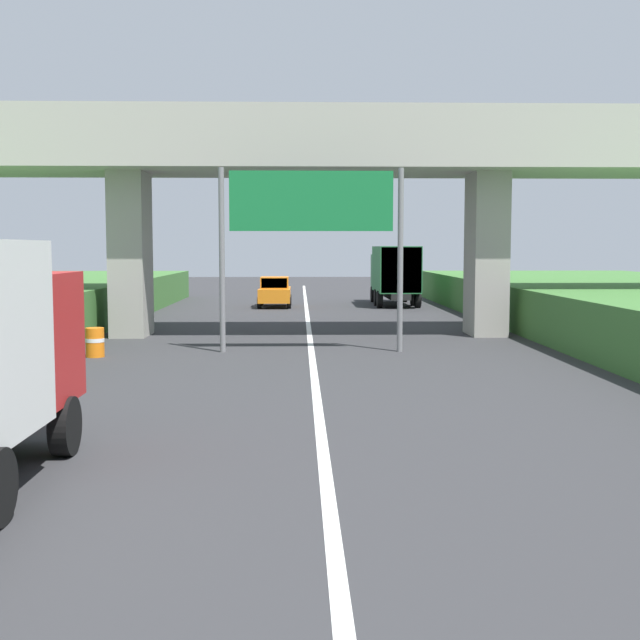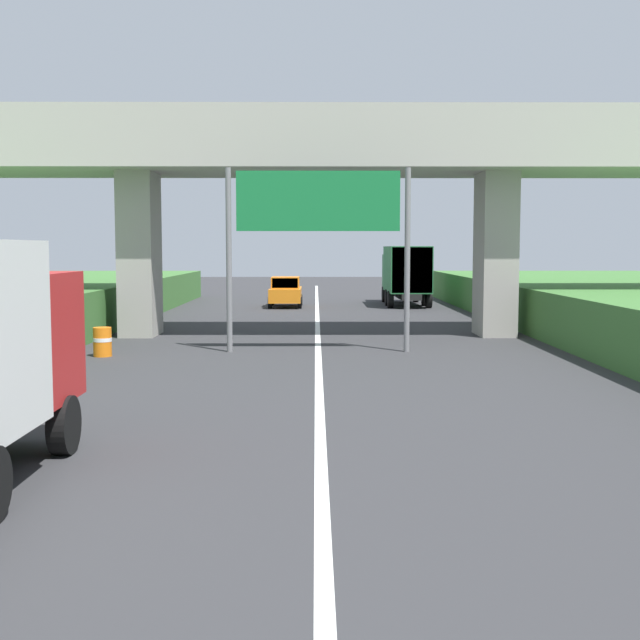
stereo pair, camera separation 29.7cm
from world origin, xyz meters
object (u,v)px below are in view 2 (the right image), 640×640
Objects in this scene: truck_green at (405,272)px; car_orange at (286,292)px; construction_barrel_4 at (55,365)px; overhead_highway_sign at (318,215)px; construction_barrel_5 at (102,342)px.

car_orange is at bearing -168.30° from truck_green.
car_orange reaches higher than construction_barrel_4.
car_orange is at bearing 79.81° from construction_barrel_4.
overhead_highway_sign is at bearing 43.23° from construction_barrel_4.
construction_barrel_5 is at bearing -102.87° from car_orange.
construction_barrel_4 is at bearing -100.19° from car_orange.
truck_green is 30.22m from construction_barrel_4.
construction_barrel_4 is at bearing -88.52° from construction_barrel_5.
truck_green reaches higher than car_orange.
construction_barrel_4 is (-11.70, -27.83, -1.47)m from truck_green.
overhead_highway_sign is 1.43× the size of car_orange.
car_orange is (-6.96, -1.44, -1.08)m from truck_green.
car_orange is at bearing 95.04° from overhead_highway_sign.
overhead_highway_sign reaches higher than car_orange.
overhead_highway_sign is at bearing 9.26° from construction_barrel_5.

